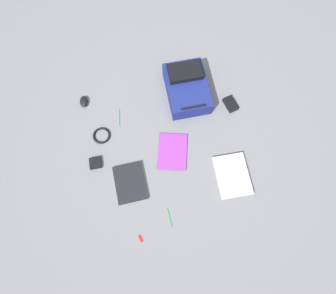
{
  "coord_description": "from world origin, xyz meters",
  "views": [
    {
      "loc": [
        0.28,
        0.63,
        1.95
      ],
      "look_at": [
        0.04,
        0.04,
        0.02
      ],
      "focal_mm": 30.15,
      "sensor_mm": 36.0,
      "label": 1
    }
  ],
  "objects": [
    {
      "name": "ground_plane",
      "position": [
        0.0,
        0.0,
        0.0
      ],
      "size": [
        3.91,
        3.91,
        0.0
      ],
      "primitive_type": "plane",
      "color": "slate"
    },
    {
      "name": "backpack",
      "position": [
        -0.27,
        -0.32,
        0.07
      ],
      "size": [
        0.37,
        0.47,
        0.17
      ],
      "color": "navy",
      "rests_on": "ground_plane"
    },
    {
      "name": "laptop",
      "position": [
        -0.3,
        0.41,
        0.02
      ],
      "size": [
        0.29,
        0.35,
        0.03
      ],
      "color": "#929296",
      "rests_on": "ground_plane"
    },
    {
      "name": "book_blue",
      "position": [
        0.02,
        0.08,
        0.01
      ],
      "size": [
        0.31,
        0.34,
        0.01
      ],
      "color": "silver",
      "rests_on": "ground_plane"
    },
    {
      "name": "book_red",
      "position": [
        0.38,
        0.18,
        0.01
      ],
      "size": [
        0.25,
        0.3,
        0.02
      ],
      "color": "silver",
      "rests_on": "ground_plane"
    },
    {
      "name": "computer_mouse",
      "position": [
        0.49,
        -0.54,
        0.02
      ],
      "size": [
        0.08,
        0.11,
        0.04
      ],
      "primitive_type": "ellipsoid",
      "rotation": [
        0.0,
        0.0,
        -0.24
      ],
      "color": "black",
      "rests_on": "ground_plane"
    },
    {
      "name": "cable_coil",
      "position": [
        0.45,
        -0.23,
        0.01
      ],
      "size": [
        0.13,
        0.13,
        0.02
      ],
      "primitive_type": "torus",
      "color": "black",
      "rests_on": "ground_plane"
    },
    {
      "name": "power_brick",
      "position": [
        -0.54,
        -0.09,
        0.02
      ],
      "size": [
        0.08,
        0.13,
        0.03
      ],
      "primitive_type": "cube",
      "rotation": [
        0.0,
        0.0,
        0.05
      ],
      "color": "black",
      "rests_on": "ground_plane"
    },
    {
      "name": "pen_black",
      "position": [
        0.28,
        -0.32,
        0.0
      ],
      "size": [
        0.05,
        0.13,
        0.01
      ],
      "primitive_type": "cylinder",
      "rotation": [
        1.57,
        0.0,
        -0.33
      ],
      "color": "#198C33",
      "rests_on": "ground_plane"
    },
    {
      "name": "pen_blue",
      "position": [
        0.21,
        0.5,
        0.0
      ],
      "size": [
        0.03,
        0.13,
        0.01
      ],
      "primitive_type": "cylinder",
      "rotation": [
        1.57,
        0.0,
        -0.15
      ],
      "color": "#198C33",
      "rests_on": "ground_plane"
    },
    {
      "name": "earbud_pouch",
      "position": [
        0.56,
        -0.05,
        0.01
      ],
      "size": [
        0.1,
        0.1,
        0.02
      ],
      "primitive_type": "cube",
      "rotation": [
        0.0,
        0.0,
        -0.21
      ],
      "color": "black",
      "rests_on": "ground_plane"
    },
    {
      "name": "usb_stick",
      "position": [
        0.44,
        0.55,
        0.0
      ],
      "size": [
        0.02,
        0.05,
        0.01
      ],
      "primitive_type": "cube",
      "rotation": [
        0.0,
        0.0,
        0.06
      ],
      "color": "#B21919",
      "rests_on": "ground_plane"
    }
  ]
}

